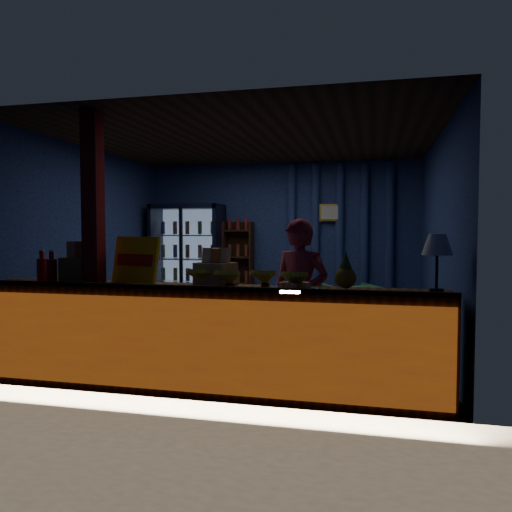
{
  "coord_description": "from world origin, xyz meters",
  "views": [
    {
      "loc": [
        1.55,
        -6.17,
        1.46
      ],
      "look_at": [
        0.14,
        -0.2,
        1.14
      ],
      "focal_mm": 35.0,
      "sensor_mm": 36.0,
      "label": 1
    }
  ],
  "objects_px": {
    "green_chair": "(351,305)",
    "pastry_tray": "(294,288)",
    "table_lamp": "(437,247)",
    "shopkeeper": "(299,300)"
  },
  "relations": [
    {
      "from": "pastry_tray",
      "to": "shopkeeper",
      "type": "bearing_deg",
      "value": 93.33
    },
    {
      "from": "green_chair",
      "to": "pastry_tray",
      "type": "relative_size",
      "value": 1.69
    },
    {
      "from": "shopkeeper",
      "to": "pastry_tray",
      "type": "height_order",
      "value": "shopkeeper"
    },
    {
      "from": "shopkeeper",
      "to": "table_lamp",
      "type": "xyz_separation_m",
      "value": [
        1.19,
        -0.48,
        0.54
      ]
    },
    {
      "from": "table_lamp",
      "to": "pastry_tray",
      "type": "bearing_deg",
      "value": -176.03
    },
    {
      "from": "shopkeeper",
      "to": "pastry_tray",
      "type": "bearing_deg",
      "value": -72.41
    },
    {
      "from": "pastry_tray",
      "to": "table_lamp",
      "type": "distance_m",
      "value": 1.21
    },
    {
      "from": "shopkeeper",
      "to": "green_chair",
      "type": "height_order",
      "value": "shopkeeper"
    },
    {
      "from": "pastry_tray",
      "to": "table_lamp",
      "type": "height_order",
      "value": "table_lamp"
    },
    {
      "from": "table_lamp",
      "to": "green_chair",
      "type": "bearing_deg",
      "value": 103.82
    }
  ]
}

